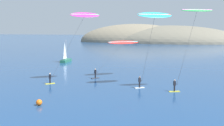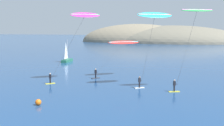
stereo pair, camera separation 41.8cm
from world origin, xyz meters
name	(u,v)px [view 1 (the left image)]	position (x,y,z in m)	size (l,w,h in m)	color
headland_island	(155,42)	(-3.79, 154.78, 0.00)	(97.85, 49.69, 21.93)	#7A705B
sailboat_near	(66,59)	(-14.09, 48.96, 0.64)	(1.74, 5.94, 5.70)	#23664C
kitesurfer_red	(122,44)	(4.65, 31.64, 5.81)	(7.70, 6.41, 6.50)	#2D2D33
kitesurfer_magenta	(82,20)	(-0.32, 25.42, 10.02)	(7.71, 6.26, 11.28)	yellow
kitesurfer_cyan	(154,20)	(11.20, 24.08, 9.85)	(5.28, 4.18, 11.07)	silver
kitesurfer_green	(195,19)	(16.83, 22.94, 9.94)	(5.69, 3.28, 11.34)	yellow
marker_buoy	(39,102)	(0.05, 10.74, 0.35)	(0.70, 0.70, 0.70)	orange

